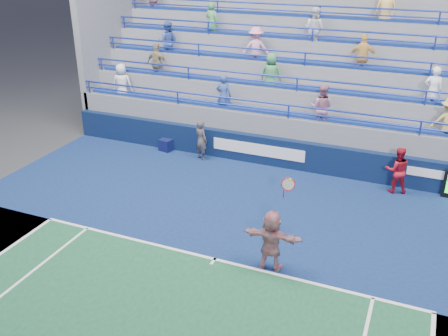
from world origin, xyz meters
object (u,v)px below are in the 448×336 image
at_px(tennis_player, 271,240).
at_px(ball_girl, 397,170).
at_px(line_judge, 201,140).
at_px(judge_chair, 167,144).

bearing_deg(tennis_player, ball_girl, 66.05).
bearing_deg(line_judge, judge_chair, 12.48).
distance_m(judge_chair, tennis_player, 8.73).
height_order(judge_chair, line_judge, line_judge).
bearing_deg(ball_girl, judge_chair, -18.16).
xyz_separation_m(tennis_player, ball_girl, (2.54, 5.72, -0.03)).
distance_m(tennis_player, ball_girl, 6.26).
bearing_deg(tennis_player, line_judge, 128.95).
distance_m(judge_chair, ball_girl, 8.87).
height_order(judge_chair, tennis_player, tennis_player).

